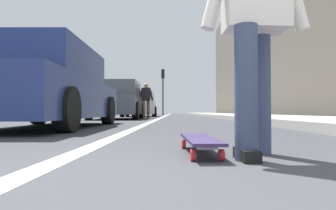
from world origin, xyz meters
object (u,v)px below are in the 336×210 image
parked_car_far (140,105)px  parked_car_near (48,89)px  parked_car_mid (118,101)px  traffic_light (163,83)px  skateboard (200,140)px  pedestrian_distant (146,98)px  skater_person (255,13)px

parked_car_far → parked_car_near: bearing=179.0°
parked_car_mid → traffic_light: (14.32, -1.24, 2.10)m
skateboard → pedestrian_distant: (10.96, 1.46, 0.80)m
parked_car_far → pedestrian_distant: (-4.87, -0.87, 0.20)m
traffic_light → pedestrian_distant: size_ratio=2.60×
parked_car_near → parked_car_far: (12.45, -0.21, -0.02)m
parked_car_near → parked_car_far: bearing=-1.0°
parked_car_far → traffic_light: 8.70m
pedestrian_distant → parked_car_mid: bearing=136.0°
skateboard → pedestrian_distant: 11.09m
skater_person → parked_car_far: bearing=9.5°
skateboard → parked_car_near: size_ratio=0.19×
skater_person → skateboard: bearing=66.6°
skater_person → parked_car_near: (3.53, 2.88, -0.22)m
parked_car_near → skater_person: bearing=-140.8°
skater_person → parked_car_far: 16.20m
skateboard → skater_person: 0.92m
parked_car_near → pedestrian_distant: pedestrian_distant is taller
parked_car_far → traffic_light: size_ratio=1.03×
skater_person → parked_car_mid: size_ratio=0.40×
skateboard → traffic_light: size_ratio=0.21×
parked_car_near → pedestrian_distant: size_ratio=2.94×
parked_car_near → skateboard: bearing=-143.1°
parked_car_near → parked_car_mid: parked_car_mid is taller
skater_person → pedestrian_distant: (11.11, 1.80, -0.04)m
traffic_light → skateboard: bearing=-177.0°
skateboard → parked_car_mid: bearing=14.2°
skater_person → traffic_light: size_ratio=0.40×
parked_car_far → pedestrian_distant: size_ratio=2.69×
skateboard → skater_person: (-0.15, -0.35, 0.84)m
skater_person → pedestrian_distant: 11.26m
parked_car_far → pedestrian_distant: pedestrian_distant is taller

